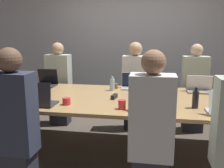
# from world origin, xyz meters

# --- Properties ---
(ground_plane) EXTENTS (24.00, 24.00, 0.00)m
(ground_plane) POSITION_xyz_m (0.00, 0.00, 0.00)
(ground_plane) COLOR brown
(curtain_wall) EXTENTS (12.00, 0.06, 2.80)m
(curtain_wall) POSITION_xyz_m (0.00, 1.74, 1.40)
(curtain_wall) COLOR #ADADB2
(curtain_wall) RESTS_ON ground_plane
(conference_table) EXTENTS (3.88, 1.44, 0.77)m
(conference_table) POSITION_xyz_m (0.00, 0.00, 0.72)
(conference_table) COLOR tan
(conference_table) RESTS_ON ground_plane
(laptop_far_center) EXTENTS (0.35, 0.22, 0.23)m
(laptop_far_center) POSITION_xyz_m (0.13, 0.55, 0.84)
(laptop_far_center) COLOR #B7B7BC
(laptop_far_center) RESTS_ON conference_table
(person_far_center) EXTENTS (0.40, 0.24, 1.44)m
(person_far_center) POSITION_xyz_m (0.12, 0.94, 0.70)
(person_far_center) COLOR #2D2D38
(person_far_center) RESTS_ON ground_plane
(cup_far_center) EXTENTS (0.09, 0.09, 0.08)m
(cup_far_center) POSITION_xyz_m (-0.15, 0.50, 0.81)
(cup_far_center) COLOR brown
(cup_far_center) RESTS_ON conference_table
(bottle_far_center) EXTENTS (0.07, 0.07, 0.20)m
(bottle_far_center) POSITION_xyz_m (-0.16, 0.38, 0.86)
(bottle_far_center) COLOR #ADD1E0
(bottle_far_center) RESTS_ON conference_table
(bottle_near_right) EXTENTS (0.07, 0.07, 0.23)m
(bottle_near_right) POSITION_xyz_m (0.87, -0.32, 0.87)
(bottle_near_right) COLOR black
(bottle_near_right) RESTS_ON conference_table
(laptop_near_midright) EXTENTS (0.34, 0.23, 0.23)m
(laptop_near_midright) POSITION_xyz_m (0.34, -0.50, 0.84)
(laptop_near_midright) COLOR #B7B7BC
(laptop_near_midright) RESTS_ON conference_table
(person_near_midright) EXTENTS (0.40, 0.24, 1.44)m
(person_near_midright) POSITION_xyz_m (0.41, -0.90, 0.70)
(person_near_midright) COLOR #2D2D38
(person_near_midright) RESTS_ON ground_plane
(cup_near_midright) EXTENTS (0.08, 0.08, 0.10)m
(cup_near_midright) POSITION_xyz_m (0.09, -0.49, 0.82)
(cup_near_midright) COLOR red
(cup_near_midright) RESTS_ON conference_table
(laptop_near_left) EXTENTS (0.35, 0.27, 0.28)m
(laptop_near_left) POSITION_xyz_m (-0.84, -0.54, 0.85)
(laptop_near_left) COLOR #333338
(laptop_near_left) RESTS_ON conference_table
(person_near_left) EXTENTS (0.40, 0.24, 1.45)m
(person_near_left) POSITION_xyz_m (-0.87, -1.00, 0.71)
(person_near_left) COLOR #2D2D38
(person_near_left) RESTS_ON ground_plane
(cup_near_left) EXTENTS (0.09, 0.09, 0.08)m
(cup_near_left) POSITION_xyz_m (-0.56, -0.43, 0.81)
(cup_near_left) COLOR red
(cup_near_left) RESTS_ON conference_table
(laptop_far_right) EXTENTS (0.35, 0.22, 0.23)m
(laptop_far_right) POSITION_xyz_m (1.06, 0.49, 0.84)
(laptop_far_right) COLOR gray
(laptop_far_right) RESTS_ON conference_table
(person_far_right) EXTENTS (0.40, 0.24, 1.42)m
(person_far_right) POSITION_xyz_m (1.07, 1.01, 0.69)
(person_far_right) COLOR #2D2D38
(person_far_right) RESTS_ON ground_plane
(laptop_far_left) EXTENTS (0.31, 0.25, 0.26)m
(laptop_far_left) POSITION_xyz_m (-1.22, 0.54, 0.85)
(laptop_far_left) COLOR #333338
(laptop_far_left) RESTS_ON conference_table
(person_far_left) EXTENTS (0.40, 0.24, 1.43)m
(person_far_left) POSITION_xyz_m (-1.19, 0.97, 0.69)
(person_far_left) COLOR #2D2D38
(person_far_left) RESTS_ON ground_plane
(stapler) EXTENTS (0.07, 0.16, 0.05)m
(stapler) POSITION_xyz_m (-0.06, -0.07, 0.80)
(stapler) COLOR black
(stapler) RESTS_ON conference_table
(notebook) EXTENTS (0.23, 0.20, 0.02)m
(notebook) POSITION_xyz_m (0.35, 0.05, 0.78)
(notebook) COLOR #232328
(notebook) RESTS_ON conference_table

